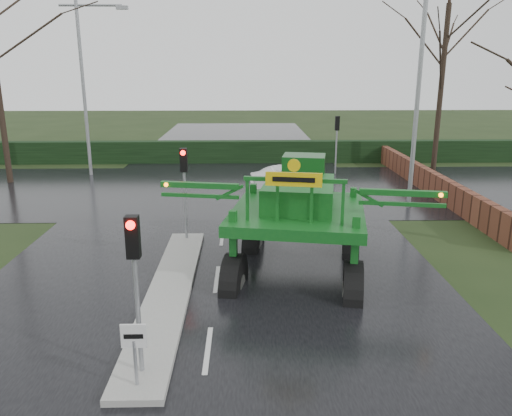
{
  "coord_description": "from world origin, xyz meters",
  "views": [
    {
      "loc": [
        0.86,
        -10.18,
        6.22
      ],
      "look_at": [
        1.23,
        4.99,
        2.0
      ],
      "focal_mm": 35.0,
      "sensor_mm": 36.0,
      "label": 1
    }
  ],
  "objects_px": {
    "traffic_signal_far": "(337,132)",
    "street_light_left_far": "(87,74)",
    "street_light_right": "(413,75)",
    "crop_sprayer": "(235,209)",
    "keep_left_sign": "(134,345)",
    "white_sedan": "(291,193)",
    "traffic_signal_near": "(134,262)",
    "traffic_signal_mid": "(184,174)"
  },
  "relations": [
    {
      "from": "street_light_right",
      "to": "crop_sprayer",
      "type": "relative_size",
      "value": 1.16
    },
    {
      "from": "street_light_right",
      "to": "street_light_left_far",
      "type": "height_order",
      "value": "same"
    },
    {
      "from": "street_light_right",
      "to": "traffic_signal_far",
      "type": "bearing_deg",
      "value": 101.95
    },
    {
      "from": "keep_left_sign",
      "to": "traffic_signal_near",
      "type": "xyz_separation_m",
      "value": [
        0.0,
        0.49,
        1.53
      ]
    },
    {
      "from": "white_sedan",
      "to": "crop_sprayer",
      "type": "bearing_deg",
      "value": 160.97
    },
    {
      "from": "traffic_signal_near",
      "to": "crop_sprayer",
      "type": "height_order",
      "value": "crop_sprayer"
    },
    {
      "from": "street_light_right",
      "to": "crop_sprayer",
      "type": "bearing_deg",
      "value": -132.88
    },
    {
      "from": "white_sedan",
      "to": "traffic_signal_far",
      "type": "bearing_deg",
      "value": -38.22
    },
    {
      "from": "traffic_signal_far",
      "to": "crop_sprayer",
      "type": "distance_m",
      "value": 17.27
    },
    {
      "from": "traffic_signal_near",
      "to": "crop_sprayer",
      "type": "distance_m",
      "value": 5.16
    },
    {
      "from": "traffic_signal_near",
      "to": "traffic_signal_mid",
      "type": "bearing_deg",
      "value": 90.0
    },
    {
      "from": "crop_sprayer",
      "to": "white_sedan",
      "type": "xyz_separation_m",
      "value": [
        2.73,
        11.25,
        -2.3
      ]
    },
    {
      "from": "traffic_signal_far",
      "to": "street_light_left_far",
      "type": "relative_size",
      "value": 0.35
    },
    {
      "from": "traffic_signal_near",
      "to": "street_light_right",
      "type": "relative_size",
      "value": 0.35
    },
    {
      "from": "street_light_right",
      "to": "street_light_left_far",
      "type": "bearing_deg",
      "value": 153.98
    },
    {
      "from": "traffic_signal_far",
      "to": "keep_left_sign",
      "type": "bearing_deg",
      "value": 70.07
    },
    {
      "from": "keep_left_sign",
      "to": "street_light_left_far",
      "type": "height_order",
      "value": "street_light_left_far"
    },
    {
      "from": "street_light_right",
      "to": "white_sedan",
      "type": "bearing_deg",
      "value": 148.12
    },
    {
      "from": "traffic_signal_near",
      "to": "keep_left_sign",
      "type": "bearing_deg",
      "value": -90.0
    },
    {
      "from": "keep_left_sign",
      "to": "street_light_right",
      "type": "distance_m",
      "value": 17.23
    },
    {
      "from": "street_light_left_far",
      "to": "traffic_signal_near",
      "type": "bearing_deg",
      "value": -71.83
    },
    {
      "from": "traffic_signal_near",
      "to": "traffic_signal_mid",
      "type": "height_order",
      "value": "same"
    },
    {
      "from": "traffic_signal_far",
      "to": "crop_sprayer",
      "type": "bearing_deg",
      "value": 69.93
    },
    {
      "from": "traffic_signal_near",
      "to": "traffic_signal_far",
      "type": "distance_m",
      "value": 22.42
    },
    {
      "from": "white_sedan",
      "to": "keep_left_sign",
      "type": "bearing_deg",
      "value": 159.05
    },
    {
      "from": "traffic_signal_mid",
      "to": "street_light_right",
      "type": "distance_m",
      "value": 11.05
    },
    {
      "from": "traffic_signal_far",
      "to": "street_light_right",
      "type": "relative_size",
      "value": 0.35
    },
    {
      "from": "traffic_signal_near",
      "to": "street_light_left_far",
      "type": "xyz_separation_m",
      "value": [
        -6.89,
        21.01,
        3.4
      ]
    },
    {
      "from": "traffic_signal_mid",
      "to": "street_light_left_far",
      "type": "xyz_separation_m",
      "value": [
        -6.89,
        12.51,
        3.4
      ]
    },
    {
      "from": "street_light_right",
      "to": "traffic_signal_mid",
      "type": "bearing_deg",
      "value": -154.6
    },
    {
      "from": "street_light_right",
      "to": "street_light_left_far",
      "type": "relative_size",
      "value": 1.0
    },
    {
      "from": "crop_sprayer",
      "to": "traffic_signal_mid",
      "type": "bearing_deg",
      "value": 127.65
    },
    {
      "from": "keep_left_sign",
      "to": "crop_sprayer",
      "type": "bearing_deg",
      "value": 70.5
    },
    {
      "from": "street_light_right",
      "to": "crop_sprayer",
      "type": "xyz_separation_m",
      "value": [
        -7.62,
        -8.21,
        -3.69
      ]
    },
    {
      "from": "traffic_signal_near",
      "to": "crop_sprayer",
      "type": "xyz_separation_m",
      "value": [
        1.87,
        4.8,
        -0.29
      ]
    },
    {
      "from": "street_light_right",
      "to": "crop_sprayer",
      "type": "distance_m",
      "value": 11.79
    },
    {
      "from": "keep_left_sign",
      "to": "street_light_left_far",
      "type": "xyz_separation_m",
      "value": [
        -6.89,
        21.5,
        4.93
      ]
    },
    {
      "from": "traffic_signal_mid",
      "to": "street_light_left_far",
      "type": "bearing_deg",
      "value": 118.86
    },
    {
      "from": "traffic_signal_far",
      "to": "crop_sprayer",
      "type": "relative_size",
      "value": 0.41
    },
    {
      "from": "keep_left_sign",
      "to": "white_sedan",
      "type": "relative_size",
      "value": 0.32
    },
    {
      "from": "keep_left_sign",
      "to": "traffic_signal_far",
      "type": "distance_m",
      "value": 22.93
    },
    {
      "from": "street_light_left_far",
      "to": "crop_sprayer",
      "type": "height_order",
      "value": "street_light_left_far"
    }
  ]
}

